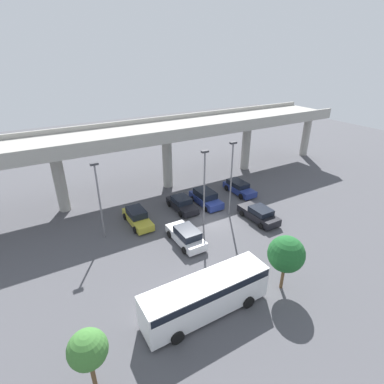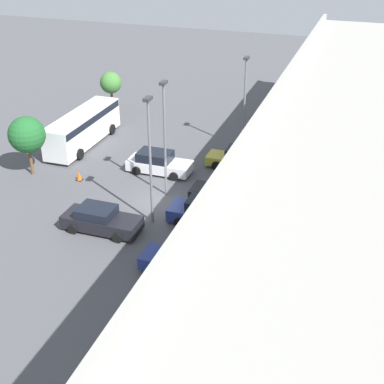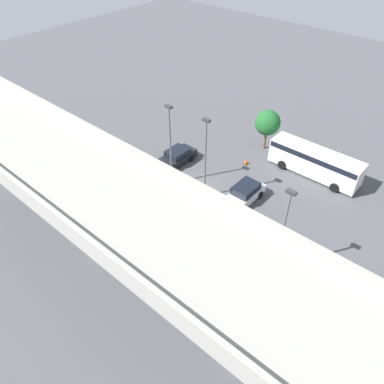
# 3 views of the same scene
# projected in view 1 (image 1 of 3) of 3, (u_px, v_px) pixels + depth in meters

# --- Properties ---
(ground_plane) EXTENTS (111.04, 111.04, 0.00)m
(ground_plane) POSITION_uv_depth(u_px,v_px,m) (213.00, 222.00, 31.58)
(ground_plane) COLOR #4C4C51
(highway_overpass) EXTENTS (53.06, 7.50, 8.42)m
(highway_overpass) POSITION_uv_depth(u_px,v_px,m) (166.00, 135.00, 36.86)
(highway_overpass) COLOR #9E9B93
(highway_overpass) RESTS_ON ground_plane
(parked_car_0) EXTENTS (1.99, 4.88, 1.60)m
(parked_car_0) POSITION_uv_depth(u_px,v_px,m) (137.00, 217.00, 30.94)
(parked_car_0) COLOR gold
(parked_car_0) RESTS_ON ground_plane
(parked_car_1) EXTENTS (2.15, 4.78, 1.61)m
(parked_car_1) POSITION_uv_depth(u_px,v_px,m) (186.00, 236.00, 27.82)
(parked_car_1) COLOR silver
(parked_car_1) RESTS_ON ground_plane
(parked_car_2) EXTENTS (2.16, 4.48, 1.46)m
(parked_car_2) POSITION_uv_depth(u_px,v_px,m) (182.00, 204.00, 33.75)
(parked_car_2) COLOR black
(parked_car_2) RESTS_ON ground_plane
(parked_car_3) EXTENTS (2.16, 4.73, 1.68)m
(parked_car_3) POSITION_uv_depth(u_px,v_px,m) (206.00, 198.00, 34.85)
(parked_car_3) COLOR navy
(parked_car_3) RESTS_ON ground_plane
(parked_car_4) EXTENTS (2.15, 4.85, 1.52)m
(parked_car_4) POSITION_uv_depth(u_px,v_px,m) (259.00, 214.00, 31.58)
(parked_car_4) COLOR black
(parked_car_4) RESTS_ON ground_plane
(parked_car_5) EXTENTS (2.03, 4.72, 1.48)m
(parked_car_5) POSITION_uv_depth(u_px,v_px,m) (239.00, 188.00, 37.64)
(parked_car_5) COLOR navy
(parked_car_5) RESTS_ON ground_plane
(shuttle_bus) EXTENTS (9.05, 2.57, 2.71)m
(shuttle_bus) POSITION_uv_depth(u_px,v_px,m) (206.00, 294.00, 20.01)
(shuttle_bus) COLOR white
(shuttle_bus) RESTS_ON ground_plane
(lamp_post_near_aisle) EXTENTS (0.70, 0.35, 8.18)m
(lamp_post_near_aisle) POSITION_uv_depth(u_px,v_px,m) (231.00, 174.00, 30.99)
(lamp_post_near_aisle) COLOR slate
(lamp_post_near_aisle) RESTS_ON ground_plane
(lamp_post_mid_lot) EXTENTS (0.70, 0.35, 7.58)m
(lamp_post_mid_lot) POSITION_uv_depth(u_px,v_px,m) (99.00, 195.00, 27.12)
(lamp_post_mid_lot) COLOR slate
(lamp_post_mid_lot) RESTS_ON ground_plane
(lamp_post_by_overpass) EXTENTS (0.70, 0.35, 8.02)m
(lamp_post_by_overpass) POSITION_uv_depth(u_px,v_px,m) (204.00, 183.00, 28.95)
(lamp_post_by_overpass) COLOR slate
(lamp_post_by_overpass) RESTS_ON ground_plane
(tree_front_left) EXTENTS (2.04, 2.04, 3.97)m
(tree_front_left) POSITION_uv_depth(u_px,v_px,m) (88.00, 350.00, 14.85)
(tree_front_left) COLOR brown
(tree_front_left) RESTS_ON ground_plane
(tree_front_centre) EXTENTS (2.68, 2.68, 4.47)m
(tree_front_centre) POSITION_uv_depth(u_px,v_px,m) (286.00, 254.00, 21.49)
(tree_front_centre) COLOR brown
(tree_front_centre) RESTS_ON ground_plane
(traffic_cone) EXTENTS (0.44, 0.44, 0.70)m
(traffic_cone) POSITION_uv_depth(u_px,v_px,m) (247.00, 258.00, 25.57)
(traffic_cone) COLOR black
(traffic_cone) RESTS_ON ground_plane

